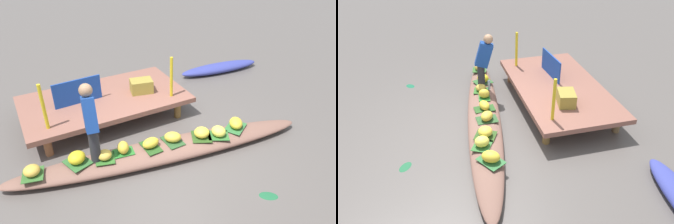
% 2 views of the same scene
% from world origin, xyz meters
% --- Properties ---
extents(canal_water, '(40.00, 40.00, 0.00)m').
position_xyz_m(canal_water, '(0.00, 0.00, 0.00)').
color(canal_water, '#5A5450').
rests_on(canal_water, ground).
extents(dock_platform, '(3.20, 1.80, 0.45)m').
position_xyz_m(dock_platform, '(-0.45, 1.73, 0.39)').
color(dock_platform, '#895649').
rests_on(dock_platform, ground).
extents(vendor_boat, '(5.28, 1.45, 0.24)m').
position_xyz_m(vendor_boat, '(0.00, 0.00, 0.12)').
color(vendor_boat, brown).
rests_on(vendor_boat, ground).
extents(leaf_mat_0, '(0.27, 0.42, 0.01)m').
position_xyz_m(leaf_mat_0, '(-0.24, 0.06, 0.24)').
color(leaf_mat_0, '#27511F').
rests_on(leaf_mat_0, vendor_boat).
extents(banana_bunch_0, '(0.32, 0.24, 0.17)m').
position_xyz_m(banana_bunch_0, '(-0.24, 0.06, 0.33)').
color(banana_bunch_0, yellow).
rests_on(banana_bunch_0, vendor_boat).
extents(leaf_mat_1, '(0.53, 0.48, 0.01)m').
position_xyz_m(leaf_mat_1, '(1.37, -0.16, 0.24)').
color(leaf_mat_1, '#316F39').
rests_on(leaf_mat_1, vendor_boat).
extents(banana_bunch_1, '(0.36, 0.39, 0.18)m').
position_xyz_m(banana_bunch_1, '(1.37, -0.16, 0.34)').
color(banana_bunch_1, yellow).
rests_on(banana_bunch_1, vendor_boat).
extents(leaf_mat_2, '(0.46, 0.44, 0.01)m').
position_xyz_m(leaf_mat_2, '(0.94, -0.22, 0.24)').
color(leaf_mat_2, '#316D30').
rests_on(leaf_mat_2, vendor_boat).
extents(banana_bunch_2, '(0.28, 0.30, 0.18)m').
position_xyz_m(banana_bunch_2, '(0.94, -0.22, 0.33)').
color(banana_bunch_2, '#F3E552').
rests_on(banana_bunch_2, vendor_boat).
extents(leaf_mat_3, '(0.29, 0.41, 0.01)m').
position_xyz_m(leaf_mat_3, '(0.16, 0.03, 0.24)').
color(leaf_mat_3, '#2C5429').
rests_on(leaf_mat_3, vendor_boat).
extents(banana_bunch_3, '(0.36, 0.34, 0.17)m').
position_xyz_m(banana_bunch_3, '(0.16, 0.03, 0.33)').
color(banana_bunch_3, gold).
rests_on(banana_bunch_3, vendor_boat).
extents(leaf_mat_4, '(0.46, 0.48, 0.01)m').
position_xyz_m(leaf_mat_4, '(0.66, -0.11, 0.24)').
color(leaf_mat_4, '#2D4F1C').
rests_on(leaf_mat_4, vendor_boat).
extents(banana_bunch_4, '(0.34, 0.33, 0.18)m').
position_xyz_m(banana_bunch_4, '(0.66, -0.11, 0.33)').
color(banana_bunch_4, yellow).
rests_on(banana_bunch_4, vendor_boat).
extents(leaf_mat_5, '(0.43, 0.47, 0.01)m').
position_xyz_m(leaf_mat_5, '(-1.41, 0.26, 0.24)').
color(leaf_mat_5, '#2F632E').
rests_on(leaf_mat_5, vendor_boat).
extents(banana_bunch_5, '(0.37, 0.36, 0.19)m').
position_xyz_m(banana_bunch_5, '(-1.41, 0.26, 0.34)').
color(banana_bunch_5, yellow).
rests_on(banana_bunch_5, vendor_boat).
extents(leaf_mat_6, '(0.37, 0.40, 0.01)m').
position_xyz_m(leaf_mat_6, '(-2.07, 0.30, 0.24)').
color(leaf_mat_6, '#33632A').
rests_on(leaf_mat_6, vendor_boat).
extents(banana_bunch_6, '(0.33, 0.32, 0.16)m').
position_xyz_m(banana_bunch_6, '(-2.07, 0.30, 0.32)').
color(banana_bunch_6, gold).
rests_on(banana_bunch_6, vendor_boat).
extents(leaf_mat_7, '(0.36, 0.28, 0.01)m').
position_xyz_m(leaf_mat_7, '(-0.69, 0.14, 0.24)').
color(leaf_mat_7, '#277128').
rests_on(leaf_mat_7, vendor_boat).
extents(banana_bunch_7, '(0.25, 0.28, 0.20)m').
position_xyz_m(banana_bunch_7, '(-0.69, 0.14, 0.34)').
color(banana_bunch_7, gold).
rests_on(banana_bunch_7, vendor_boat).
extents(leaf_mat_8, '(0.37, 0.38, 0.01)m').
position_xyz_m(leaf_mat_8, '(-1.01, 0.14, 0.24)').
color(leaf_mat_8, '#2F6626').
rests_on(leaf_mat_8, vendor_boat).
extents(banana_bunch_8, '(0.32, 0.32, 0.15)m').
position_xyz_m(banana_bunch_8, '(-1.01, 0.14, 0.32)').
color(banana_bunch_8, gold).
rests_on(banana_bunch_8, vendor_boat).
extents(vendor_person, '(0.24, 0.44, 1.24)m').
position_xyz_m(vendor_person, '(-1.12, 0.24, 0.94)').
color(vendor_person, '#28282D').
rests_on(vendor_person, vendor_boat).
extents(water_bottle, '(0.06, 0.06, 0.21)m').
position_xyz_m(water_bottle, '(-1.04, 0.33, 0.34)').
color(water_bottle, silver).
rests_on(water_bottle, vendor_boat).
extents(market_banner, '(0.92, 0.09, 0.49)m').
position_xyz_m(market_banner, '(-0.95, 1.73, 0.70)').
color(market_banner, '#173D9A').
rests_on(market_banner, dock_platform).
extents(railing_post_west, '(0.06, 0.06, 0.82)m').
position_xyz_m(railing_post_west, '(-1.65, 1.13, 0.86)').
color(railing_post_west, gold).
rests_on(railing_post_west, dock_platform).
extents(railing_post_east, '(0.06, 0.06, 0.82)m').
position_xyz_m(railing_post_east, '(0.75, 1.13, 0.86)').
color(railing_post_east, gold).
rests_on(railing_post_east, dock_platform).
extents(produce_crate, '(0.50, 0.41, 0.27)m').
position_xyz_m(produce_crate, '(0.31, 1.58, 0.58)').
color(produce_crate, olive).
rests_on(produce_crate, dock_platform).
extents(drifting_plant_0, '(0.32, 0.30, 0.01)m').
position_xyz_m(drifting_plant_0, '(0.88, -1.55, 0.00)').
color(drifting_plant_0, '#1F613A').
rests_on(drifting_plant_0, ground).
extents(drifting_plant_1, '(0.29, 0.27, 0.01)m').
position_xyz_m(drifting_plant_1, '(-2.09, -1.40, 0.00)').
color(drifting_plant_1, '#186140').
rests_on(drifting_plant_1, ground).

